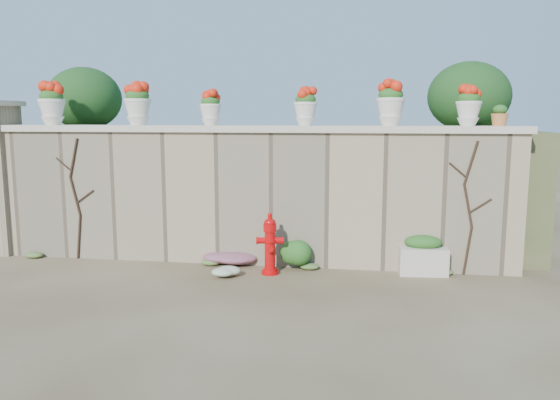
% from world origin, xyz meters
% --- Properties ---
extents(ground, '(80.00, 80.00, 0.00)m').
position_xyz_m(ground, '(0.00, 0.00, 0.00)').
color(ground, '#4E3D27').
rests_on(ground, ground).
extents(stone_wall, '(8.00, 0.40, 2.00)m').
position_xyz_m(stone_wall, '(0.00, 1.80, 1.00)').
color(stone_wall, '#9A8466').
rests_on(stone_wall, ground).
extents(wall_cap, '(8.10, 0.52, 0.10)m').
position_xyz_m(wall_cap, '(0.00, 1.80, 2.05)').
color(wall_cap, beige).
rests_on(wall_cap, stone_wall).
extents(raised_fill, '(9.00, 6.00, 2.00)m').
position_xyz_m(raised_fill, '(0.00, 5.00, 1.00)').
color(raised_fill, '#384C23').
rests_on(raised_fill, ground).
extents(back_shrub_left, '(1.30, 1.30, 1.10)m').
position_xyz_m(back_shrub_left, '(-3.20, 3.00, 2.55)').
color(back_shrub_left, '#143814').
rests_on(back_shrub_left, raised_fill).
extents(back_shrub_right, '(1.30, 1.30, 1.10)m').
position_xyz_m(back_shrub_right, '(3.40, 3.00, 2.55)').
color(back_shrub_right, '#143814').
rests_on(back_shrub_right, raised_fill).
extents(vine_left, '(0.60, 0.04, 1.91)m').
position_xyz_m(vine_left, '(-2.67, 1.58, 0.99)').
color(vine_left, black).
rests_on(vine_left, ground).
extents(vine_right, '(0.60, 0.04, 1.91)m').
position_xyz_m(vine_right, '(3.23, 1.58, 0.99)').
color(vine_right, black).
rests_on(vine_right, ground).
extents(fire_hydrant, '(0.38, 0.27, 0.88)m').
position_xyz_m(fire_hydrant, '(0.46, 1.20, 0.44)').
color(fire_hydrant, '#C40709').
rests_on(fire_hydrant, ground).
extents(planter_box, '(0.70, 0.43, 0.56)m').
position_xyz_m(planter_box, '(2.62, 1.55, 0.26)').
color(planter_box, beige).
rests_on(planter_box, ground).
extents(green_shrub, '(0.61, 0.55, 0.58)m').
position_xyz_m(green_shrub, '(0.72, 1.52, 0.29)').
color(green_shrub, '#1E5119').
rests_on(green_shrub, ground).
extents(magenta_clump, '(0.92, 0.61, 0.24)m').
position_xyz_m(magenta_clump, '(-0.22, 1.54, 0.12)').
color(magenta_clump, '#B72483').
rests_on(magenta_clump, ground).
extents(white_flowers, '(0.52, 0.42, 0.19)m').
position_xyz_m(white_flowers, '(-0.16, 0.95, 0.09)').
color(white_flowers, white).
rests_on(white_flowers, ground).
extents(urn_pot_0, '(0.41, 0.41, 0.65)m').
position_xyz_m(urn_pot_0, '(-3.12, 1.80, 2.42)').
color(urn_pot_0, silver).
rests_on(urn_pot_0, wall_cap).
extents(urn_pot_1, '(0.41, 0.41, 0.64)m').
position_xyz_m(urn_pot_1, '(-1.69, 1.80, 2.42)').
color(urn_pot_1, silver).
rests_on(urn_pot_1, wall_cap).
extents(urn_pot_2, '(0.33, 0.33, 0.51)m').
position_xyz_m(urn_pot_2, '(-0.54, 1.80, 2.35)').
color(urn_pot_2, silver).
rests_on(urn_pot_2, wall_cap).
extents(urn_pot_3, '(0.35, 0.35, 0.55)m').
position_xyz_m(urn_pot_3, '(0.90, 1.80, 2.37)').
color(urn_pot_3, silver).
rests_on(urn_pot_3, wall_cap).
extents(urn_pot_4, '(0.41, 0.41, 0.64)m').
position_xyz_m(urn_pot_4, '(2.12, 1.80, 2.41)').
color(urn_pot_4, silver).
rests_on(urn_pot_4, wall_cap).
extents(urn_pot_5, '(0.35, 0.35, 0.55)m').
position_xyz_m(urn_pot_5, '(3.19, 1.80, 2.37)').
color(urn_pot_5, silver).
rests_on(urn_pot_5, wall_cap).
extents(terracotta_pot, '(0.24, 0.24, 0.28)m').
position_xyz_m(terracotta_pot, '(3.61, 1.80, 2.23)').
color(terracotta_pot, '#C1703B').
rests_on(terracotta_pot, wall_cap).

